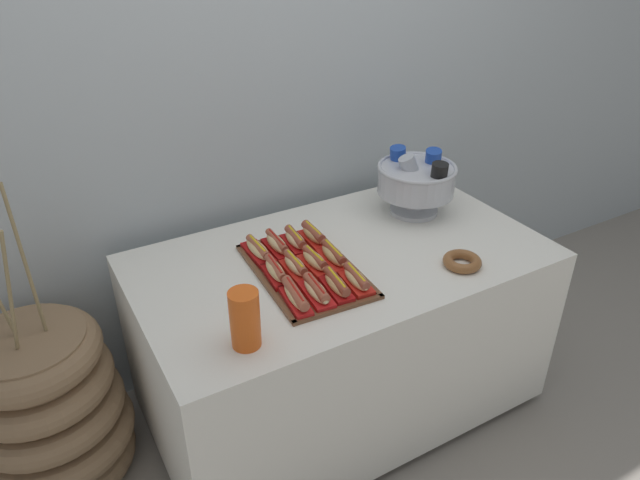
% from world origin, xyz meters
% --- Properties ---
extents(ground_plane, '(10.00, 10.00, 0.00)m').
position_xyz_m(ground_plane, '(0.00, 0.00, 0.00)').
color(ground_plane, gray).
extents(back_wall, '(6.00, 0.10, 2.60)m').
position_xyz_m(back_wall, '(0.00, 0.56, 1.30)').
color(back_wall, '#B2BCC1').
rests_on(back_wall, ground_plane).
extents(buffet_table, '(1.52, 0.86, 0.74)m').
position_xyz_m(buffet_table, '(0.00, 0.00, 0.39)').
color(buffet_table, white).
rests_on(buffet_table, ground_plane).
extents(floor_vase, '(0.57, 0.57, 1.16)m').
position_xyz_m(floor_vase, '(-1.09, 0.23, 0.30)').
color(floor_vase, '#896B4C').
rests_on(floor_vase, ground_plane).
extents(serving_tray, '(0.36, 0.54, 0.01)m').
position_xyz_m(serving_tray, '(-0.17, -0.03, 0.75)').
color(serving_tray, brown).
rests_on(serving_tray, buffet_table).
extents(hot_dog_0, '(0.08, 0.19, 0.06)m').
position_xyz_m(hot_dog_0, '(-0.30, -0.19, 0.78)').
color(hot_dog_0, red).
rests_on(hot_dog_0, serving_tray).
extents(hot_dog_1, '(0.08, 0.18, 0.06)m').
position_xyz_m(hot_dog_1, '(-0.22, -0.19, 0.78)').
color(hot_dog_1, red).
rests_on(hot_dog_1, serving_tray).
extents(hot_dog_2, '(0.08, 0.17, 0.06)m').
position_xyz_m(hot_dog_2, '(-0.15, -0.20, 0.78)').
color(hot_dog_2, '#B21414').
rests_on(hot_dog_2, serving_tray).
extents(hot_dog_3, '(0.08, 0.16, 0.06)m').
position_xyz_m(hot_dog_3, '(-0.07, -0.20, 0.78)').
color(hot_dog_3, red).
rests_on(hot_dog_3, serving_tray).
extents(hot_dog_4, '(0.07, 0.16, 0.06)m').
position_xyz_m(hot_dog_4, '(-0.29, -0.03, 0.78)').
color(hot_dog_4, '#B21414').
rests_on(hot_dog_4, serving_tray).
extents(hot_dog_5, '(0.07, 0.16, 0.06)m').
position_xyz_m(hot_dog_5, '(-0.21, -0.03, 0.78)').
color(hot_dog_5, red).
rests_on(hot_dog_5, serving_tray).
extents(hot_dog_6, '(0.07, 0.16, 0.06)m').
position_xyz_m(hot_dog_6, '(-0.14, -0.03, 0.78)').
color(hot_dog_6, red).
rests_on(hot_dog_6, serving_tray).
extents(hot_dog_7, '(0.08, 0.17, 0.06)m').
position_xyz_m(hot_dog_7, '(-0.06, -0.04, 0.78)').
color(hot_dog_7, red).
rests_on(hot_dog_7, serving_tray).
extents(hot_dog_8, '(0.07, 0.18, 0.06)m').
position_xyz_m(hot_dog_8, '(-0.28, 0.14, 0.77)').
color(hot_dog_8, '#B21414').
rests_on(hot_dog_8, serving_tray).
extents(hot_dog_9, '(0.07, 0.17, 0.06)m').
position_xyz_m(hot_dog_9, '(-0.20, 0.13, 0.78)').
color(hot_dog_9, '#B21414').
rests_on(hot_dog_9, serving_tray).
extents(hot_dog_10, '(0.08, 0.16, 0.06)m').
position_xyz_m(hot_dog_10, '(-0.13, 0.13, 0.78)').
color(hot_dog_10, '#B21414').
rests_on(hot_dog_10, serving_tray).
extents(hot_dog_11, '(0.07, 0.16, 0.07)m').
position_xyz_m(hot_dog_11, '(-0.05, 0.13, 0.78)').
color(hot_dog_11, red).
rests_on(hot_dog_11, serving_tray).
extents(punch_bowl, '(0.32, 0.32, 0.27)m').
position_xyz_m(punch_bowl, '(0.45, 0.15, 0.89)').
color(punch_bowl, silver).
rests_on(punch_bowl, buffet_table).
extents(cup_stack, '(0.09, 0.09, 0.19)m').
position_xyz_m(cup_stack, '(-0.51, -0.29, 0.84)').
color(cup_stack, '#EA5B19').
rests_on(cup_stack, buffet_table).
extents(donut, '(0.14, 0.14, 0.04)m').
position_xyz_m(donut, '(0.33, -0.28, 0.76)').
color(donut, brown).
rests_on(donut, buffet_table).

